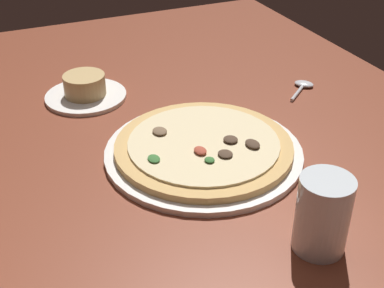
{
  "coord_description": "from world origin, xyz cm",
  "views": [
    {
      "loc": [
        -65.47,
        26.63,
        51.9
      ],
      "look_at": [
        0.55,
        -2.32,
        7.0
      ],
      "focal_mm": 49.58,
      "sensor_mm": 36.0,
      "label": 1
    }
  ],
  "objects_px": {
    "ramekin_on_saucer": "(85,90)",
    "water_glass": "(322,218)",
    "pizza_main": "(204,149)",
    "spoon": "(302,86)"
  },
  "relations": [
    {
      "from": "pizza_main",
      "to": "water_glass",
      "type": "bearing_deg",
      "value": -170.14
    },
    {
      "from": "ramekin_on_saucer",
      "to": "water_glass",
      "type": "distance_m",
      "value": 0.57
    },
    {
      "from": "ramekin_on_saucer",
      "to": "spoon",
      "type": "relative_size",
      "value": 1.82
    },
    {
      "from": "pizza_main",
      "to": "water_glass",
      "type": "distance_m",
      "value": 0.26
    },
    {
      "from": "ramekin_on_saucer",
      "to": "water_glass",
      "type": "bearing_deg",
      "value": -162.32
    },
    {
      "from": "spoon",
      "to": "ramekin_on_saucer",
      "type": "bearing_deg",
      "value": 72.25
    },
    {
      "from": "ramekin_on_saucer",
      "to": "spoon",
      "type": "xyz_separation_m",
      "value": [
        -0.13,
        -0.42,
        -0.01
      ]
    },
    {
      "from": "pizza_main",
      "to": "ramekin_on_saucer",
      "type": "xyz_separation_m",
      "value": [
        0.28,
        0.13,
        0.01
      ]
    },
    {
      "from": "pizza_main",
      "to": "ramekin_on_saucer",
      "type": "height_order",
      "value": "ramekin_on_saucer"
    },
    {
      "from": "ramekin_on_saucer",
      "to": "water_glass",
      "type": "xyz_separation_m",
      "value": [
        -0.54,
        -0.17,
        0.03
      ]
    }
  ]
}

